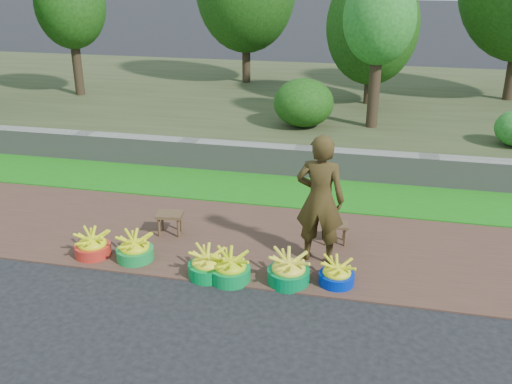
% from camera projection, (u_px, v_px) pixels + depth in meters
% --- Properties ---
extents(ground_plane, '(120.00, 120.00, 0.00)m').
position_uv_depth(ground_plane, '(255.00, 289.00, 6.99)').
color(ground_plane, black).
rests_on(ground_plane, ground).
extents(dirt_shoulder, '(80.00, 2.50, 0.02)m').
position_uv_depth(dirt_shoulder, '(274.00, 243.00, 8.11)').
color(dirt_shoulder, '#4C3226').
rests_on(dirt_shoulder, ground).
extents(grass_verge, '(80.00, 1.50, 0.04)m').
position_uv_depth(grass_verge, '(296.00, 191.00, 9.92)').
color(grass_verge, '#197813').
rests_on(grass_verge, ground).
extents(retaining_wall, '(80.00, 0.35, 0.55)m').
position_uv_depth(retaining_wall, '(304.00, 162.00, 10.59)').
color(retaining_wall, gray).
rests_on(retaining_wall, ground).
extents(earth_bank, '(80.00, 10.00, 0.50)m').
position_uv_depth(earth_bank, '(330.00, 104.00, 15.03)').
color(earth_bank, '#3B4425').
rests_on(earth_bank, ground).
extents(vegetation, '(35.05, 7.79, 4.84)m').
position_uv_depth(vegetation, '(309.00, 4.00, 13.12)').
color(vegetation, '#302518').
rests_on(vegetation, earth_bank).
extents(basin_a, '(0.48, 0.48, 0.36)m').
position_uv_depth(basin_a, '(92.00, 246.00, 7.71)').
color(basin_a, red).
rests_on(basin_a, ground).
extents(basin_b, '(0.50, 0.50, 0.37)m').
position_uv_depth(basin_b, '(135.00, 249.00, 7.60)').
color(basin_b, '#148C3A').
rests_on(basin_b, ground).
extents(basin_c, '(0.50, 0.50, 0.37)m').
position_uv_depth(basin_c, '(208.00, 265.00, 7.21)').
color(basin_c, '#008B37').
rests_on(basin_c, ground).
extents(basin_d, '(0.51, 0.51, 0.38)m').
position_uv_depth(basin_d, '(230.00, 268.00, 7.12)').
color(basin_d, '#05863A').
rests_on(basin_d, ground).
extents(basin_e, '(0.53, 0.53, 0.39)m').
position_uv_depth(basin_e, '(288.00, 270.00, 7.06)').
color(basin_e, '#007739').
rests_on(basin_e, ground).
extents(basin_f, '(0.44, 0.44, 0.33)m').
position_uv_depth(basin_f, '(337.00, 274.00, 7.03)').
color(basin_f, '#0023B2').
rests_on(basin_f, ground).
extents(stool_left, '(0.41, 0.33, 0.33)m').
position_uv_depth(stool_left, '(170.00, 218.00, 8.27)').
color(stool_left, '#503A24').
rests_on(stool_left, dirt_shoulder).
extents(stool_right, '(0.38, 0.31, 0.30)m').
position_uv_depth(stool_right, '(336.00, 227.00, 8.01)').
color(stool_right, '#503A24').
rests_on(stool_right, dirt_shoulder).
extents(vendor_woman, '(0.66, 0.46, 1.74)m').
position_uv_depth(vendor_woman, '(320.00, 200.00, 7.32)').
color(vendor_woman, black).
rests_on(vendor_woman, dirt_shoulder).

